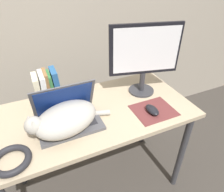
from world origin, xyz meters
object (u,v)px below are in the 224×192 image
at_px(computer_mouse, 152,110).
at_px(book_row, 47,88).
at_px(external_monitor, 145,55).
at_px(cable_coil, 11,160).
at_px(laptop, 68,116).
at_px(cat, 65,119).

bearing_deg(computer_mouse, book_row, 146.14).
bearing_deg(book_row, computer_mouse, -33.86).
height_order(external_monitor, cable_coil, external_monitor).
xyz_separation_m(laptop, cable_coil, (-0.31, -0.16, -0.03)).
height_order(laptop, computer_mouse, laptop).
bearing_deg(computer_mouse, cat, 172.14).
bearing_deg(external_monitor, book_row, 167.71).
bearing_deg(cat, book_row, 97.35).
bearing_deg(cat, external_monitor, 15.87).
xyz_separation_m(laptop, cat, (-0.03, -0.05, 0.03)).
height_order(cat, cable_coil, cat).
height_order(cat, book_row, book_row).
distance_m(laptop, external_monitor, 0.60).
height_order(laptop, book_row, laptop).
bearing_deg(laptop, computer_mouse, -13.95).
distance_m(laptop, computer_mouse, 0.50).
distance_m(external_monitor, computer_mouse, 0.35).
xyz_separation_m(laptop, external_monitor, (0.55, 0.11, 0.22)).
bearing_deg(computer_mouse, cable_coil, -176.85).
relative_size(computer_mouse, cable_coil, 0.61).
relative_size(book_row, cable_coil, 1.24).
relative_size(cat, computer_mouse, 4.28).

